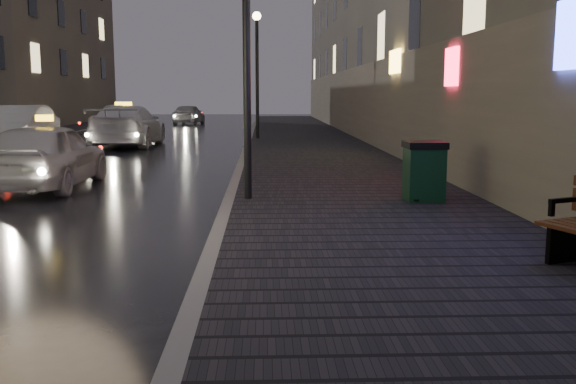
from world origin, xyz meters
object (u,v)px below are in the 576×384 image
object	(u,v)px
car_far	(189,114)
car_left_mid	(12,132)
lamp_near	(246,10)
lamp_far	(257,59)
taxi_mid	(128,126)
taxi_near	(47,155)
taxi_far	(119,120)
trash_bin	(424,171)

from	to	relation	value
car_far	car_left_mid	bearing A→B (deg)	89.94
lamp_near	lamp_far	size ratio (longest dim) A/B	1.00
lamp_near	car_far	world-z (taller)	lamp_near
car_left_mid	taxi_mid	distance (m)	5.56
taxi_near	taxi_far	size ratio (longest dim) A/B	0.79
lamp_near	taxi_near	bearing A→B (deg)	150.86
lamp_far	taxi_mid	size ratio (longest dim) A/B	0.96
trash_bin	taxi_far	world-z (taller)	taxi_far
lamp_near	taxi_mid	world-z (taller)	lamp_near
car_left_mid	taxi_far	size ratio (longest dim) A/B	0.95
taxi_far	trash_bin	bearing A→B (deg)	-71.10
lamp_near	car_left_mid	bearing A→B (deg)	130.57
taxi_mid	trash_bin	bearing A→B (deg)	120.35
lamp_near	taxi_far	xyz separation A→B (m)	(-7.06, 21.33, -2.74)
lamp_far	car_far	world-z (taller)	lamp_far
car_far	trash_bin	bearing A→B (deg)	110.58
lamp_near	taxi_far	distance (m)	22.64
trash_bin	taxi_near	world-z (taller)	taxi_near
car_left_mid	car_far	distance (m)	23.53
taxi_mid	car_left_mid	bearing A→B (deg)	62.30
lamp_near	car_far	bearing A→B (deg)	98.51
trash_bin	car_left_mid	xyz separation A→B (m)	(-10.80, 9.26, 0.15)
trash_bin	taxi_near	distance (m)	8.07
taxi_near	taxi_mid	xyz separation A→B (m)	(-0.62, 11.38, 0.07)
trash_bin	taxi_mid	bearing A→B (deg)	119.86
taxi_near	taxi_far	distance (m)	19.05
taxi_far	lamp_far	bearing A→B (deg)	-43.41
lamp_far	trash_bin	bearing A→B (deg)	-79.08
trash_bin	car_left_mid	world-z (taller)	car_left_mid
taxi_near	car_left_mid	world-z (taller)	car_left_mid
car_left_mid	taxi_mid	world-z (taller)	car_left_mid
taxi_near	car_far	world-z (taller)	taxi_near
lamp_near	car_left_mid	size ratio (longest dim) A/B	1.04
lamp_far	lamp_near	bearing A→B (deg)	-90.00
lamp_far	car_left_mid	bearing A→B (deg)	-137.35
trash_bin	lamp_far	bearing A→B (deg)	100.72
lamp_near	taxi_mid	size ratio (longest dim) A/B	0.96
taxi_mid	taxi_far	size ratio (longest dim) A/B	1.02
taxi_far	lamp_near	bearing A→B (deg)	-78.04
taxi_near	trash_bin	bearing A→B (deg)	160.94
trash_bin	taxi_far	bearing A→B (deg)	115.06
trash_bin	car_left_mid	bearing A→B (deg)	139.21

